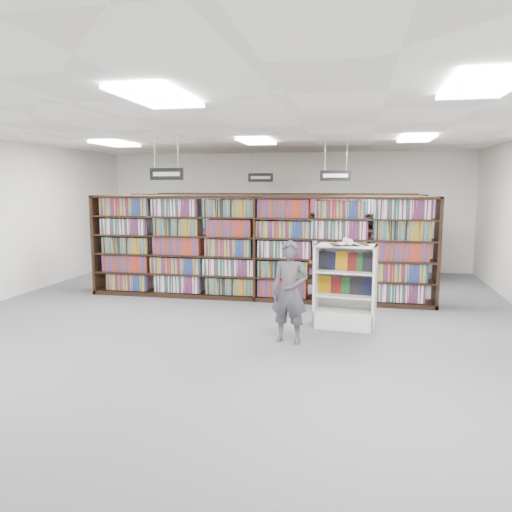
% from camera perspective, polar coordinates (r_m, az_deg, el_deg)
% --- Properties ---
extents(floor, '(12.00, 12.00, 0.00)m').
position_cam_1_polar(floor, '(8.36, -2.62, -7.90)').
color(floor, '#525257').
rests_on(floor, ground).
extents(ceiling, '(10.00, 12.00, 0.10)m').
position_cam_1_polar(ceiling, '(8.10, -2.77, 14.44)').
color(ceiling, white).
rests_on(ceiling, wall_back).
extents(wall_back, '(10.00, 0.10, 3.20)m').
position_cam_1_polar(wall_back, '(13.96, 3.32, 5.15)').
color(wall_back, white).
rests_on(wall_back, ground).
extents(bookshelf_row_near, '(7.00, 0.60, 2.10)m').
position_cam_1_polar(bookshelf_row_near, '(10.07, 0.09, 0.93)').
color(bookshelf_row_near, black).
rests_on(bookshelf_row_near, floor).
extents(bookshelf_row_mid, '(7.00, 0.60, 2.10)m').
position_cam_1_polar(bookshelf_row_mid, '(12.03, 1.96, 2.07)').
color(bookshelf_row_mid, black).
rests_on(bookshelf_row_mid, floor).
extents(bookshelf_row_far, '(7.00, 0.60, 2.10)m').
position_cam_1_polar(bookshelf_row_far, '(13.70, 3.13, 2.79)').
color(bookshelf_row_far, black).
rests_on(bookshelf_row_far, floor).
extents(aisle_sign_left, '(0.65, 0.02, 0.80)m').
position_cam_1_polar(aisle_sign_left, '(9.46, -10.19, 9.33)').
color(aisle_sign_left, '#B2B2B7').
rests_on(aisle_sign_left, ceiling).
extents(aisle_sign_right, '(0.65, 0.02, 0.80)m').
position_cam_1_polar(aisle_sign_right, '(10.82, 9.07, 9.17)').
color(aisle_sign_right, '#B2B2B7').
rests_on(aisle_sign_right, ceiling).
extents(aisle_sign_center, '(0.65, 0.02, 0.80)m').
position_cam_1_polar(aisle_sign_center, '(13.04, 0.53, 9.05)').
color(aisle_sign_center, '#B2B2B7').
rests_on(aisle_sign_center, ceiling).
extents(troffer_front_center, '(0.60, 1.20, 0.04)m').
position_cam_1_polar(troffer_front_center, '(5.26, -11.16, 17.38)').
color(troffer_front_center, white).
rests_on(troffer_front_center, ceiling).
extents(troffer_front_right, '(0.60, 1.20, 0.04)m').
position_cam_1_polar(troffer_front_right, '(4.99, 24.41, 17.35)').
color(troffer_front_right, white).
rests_on(troffer_front_right, ceiling).
extents(troffer_back_left, '(0.60, 1.20, 0.04)m').
position_cam_1_polar(troffer_back_left, '(11.02, -15.76, 12.23)').
color(troffer_back_left, white).
rests_on(troffer_back_left, ceiling).
extents(troffer_back_center, '(0.60, 1.20, 0.04)m').
position_cam_1_polar(troffer_back_center, '(10.04, 0.09, 12.97)').
color(troffer_back_center, white).
rests_on(troffer_back_center, ceiling).
extents(troffer_back_right, '(0.60, 1.20, 0.04)m').
position_cam_1_polar(troffer_back_right, '(9.90, 17.83, 12.66)').
color(troffer_back_right, white).
rests_on(troffer_back_right, ceiling).
extents(endcap_display, '(1.02, 0.60, 1.36)m').
position_cam_1_polar(endcap_display, '(8.28, 10.15, -4.81)').
color(endcap_display, white).
rests_on(endcap_display, floor).
extents(open_book, '(0.64, 0.47, 0.13)m').
position_cam_1_polar(open_book, '(8.06, 10.53, 1.48)').
color(open_book, black).
rests_on(open_book, endcap_display).
extents(shopper, '(0.60, 0.44, 1.51)m').
position_cam_1_polar(shopper, '(7.33, 3.86, -4.13)').
color(shopper, '#4B4751').
rests_on(shopper, floor).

